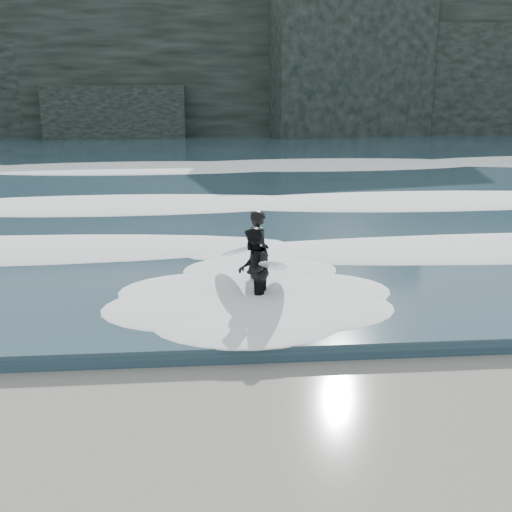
# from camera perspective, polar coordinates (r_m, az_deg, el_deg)

# --- Properties ---
(ground) EXTENTS (120.00, 120.00, 0.00)m
(ground) POSITION_cam_1_polar(r_m,az_deg,el_deg) (8.37, 9.97, -17.96)
(ground) COLOR olive
(ground) RESTS_ON ground
(sea) EXTENTS (90.00, 52.00, 0.30)m
(sea) POSITION_cam_1_polar(r_m,az_deg,el_deg) (36.04, -1.81, 8.56)
(sea) COLOR #243C4A
(sea) RESTS_ON ground
(headland) EXTENTS (70.00, 9.00, 10.00)m
(headland) POSITION_cam_1_polar(r_m,az_deg,el_deg) (52.75, -2.93, 16.08)
(headland) COLOR black
(headland) RESTS_ON ground
(foam_near) EXTENTS (60.00, 3.20, 0.20)m
(foam_near) POSITION_cam_1_polar(r_m,az_deg,el_deg) (16.38, 2.11, 0.78)
(foam_near) COLOR white
(foam_near) RESTS_ON sea
(foam_mid) EXTENTS (60.00, 4.00, 0.24)m
(foam_mid) POSITION_cam_1_polar(r_m,az_deg,el_deg) (23.18, -0.00, 5.26)
(foam_mid) COLOR white
(foam_mid) RESTS_ON sea
(foam_far) EXTENTS (60.00, 4.80, 0.30)m
(foam_far) POSITION_cam_1_polar(r_m,az_deg,el_deg) (32.04, -1.41, 8.21)
(foam_far) COLOR white
(foam_far) RESTS_ON sea
(surfer_left) EXTENTS (1.31, 2.01, 1.87)m
(surfer_left) POSITION_cam_1_polar(r_m,az_deg,el_deg) (13.85, -0.03, 0.33)
(surfer_left) COLOR black
(surfer_left) RESTS_ON ground
(surfer_right) EXTENTS (1.33, 2.17, 1.71)m
(surfer_right) POSITION_cam_1_polar(r_m,az_deg,el_deg) (12.91, -0.02, -1.17)
(surfer_right) COLOR black
(surfer_right) RESTS_ON ground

